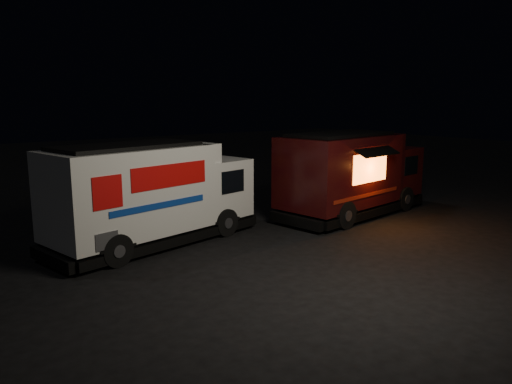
{
  "coord_description": "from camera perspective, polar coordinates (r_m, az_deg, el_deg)",
  "views": [
    {
      "loc": [
        -8.47,
        -10.05,
        4.06
      ],
      "look_at": [
        0.57,
        2.0,
        1.22
      ],
      "focal_mm": 35.0,
      "sensor_mm": 36.0,
      "label": 1
    }
  ],
  "objects": [
    {
      "name": "white_truck",
      "position": [
        14.28,
        -11.48,
        -0.13
      ],
      "size": [
        6.65,
        3.36,
        2.88
      ],
      "primitive_type": null,
      "rotation": [
        0.0,
        0.0,
        0.2
      ],
      "color": "silver",
      "rests_on": "ground"
    },
    {
      "name": "red_truck",
      "position": [
        17.85,
        11.04,
        2.11
      ],
      "size": [
        6.55,
        3.13,
        2.93
      ],
      "primitive_type": null,
      "rotation": [
        0.0,
        0.0,
        0.13
      ],
      "color": "#330C09",
      "rests_on": "ground"
    },
    {
      "name": "ground",
      "position": [
        13.75,
        3.11,
        -6.52
      ],
      "size": [
        80.0,
        80.0,
        0.0
      ],
      "primitive_type": "plane",
      "color": "black",
      "rests_on": "ground"
    }
  ]
}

